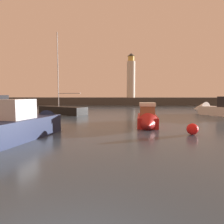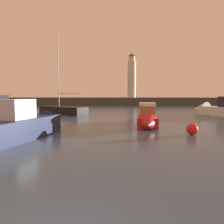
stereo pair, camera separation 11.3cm
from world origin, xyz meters
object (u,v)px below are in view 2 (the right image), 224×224
Objects in this scene: sailboat_moored at (63,110)px; motorboat_1 at (147,119)px; mooring_buoy at (192,129)px; motorboat_0 at (31,124)px; motorboat_3 at (219,109)px; lighthouse at (132,77)px.

motorboat_1 is at bearing -46.33° from sailboat_moored.
mooring_buoy is (2.72, -3.52, -0.28)m from motorboat_1.
motorboat_0 is 9.56× the size of mooring_buoy.
motorboat_0 is 24.89m from motorboat_3.
lighthouse is 39.42m from motorboat_1.
motorboat_3 reaches higher than motorboat_0.
motorboat_0 is at bearing -81.54° from sailboat_moored.
motorboat_3 is (19.83, 15.05, -0.00)m from motorboat_0.
motorboat_0 is at bearing -101.98° from lighthouse.
motorboat_0 is at bearing -152.46° from motorboat_1.
motorboat_1 is 7.28× the size of mooring_buoy.
motorboat_1 reaches higher than mooring_buoy.
motorboat_3 reaches higher than motorboat_1.
motorboat_1 is 4.45m from mooring_buoy.
sailboat_moored is at bearing -112.89° from lighthouse.
motorboat_0 is 9.65m from motorboat_1.
motorboat_3 is 0.73× the size of sailboat_moored.
lighthouse is 44.73m from motorboat_0.
sailboat_moored is at bearing 132.36° from mooring_buoy.
lighthouse is 1.55× the size of motorboat_0.
lighthouse is 30.52m from sailboat_moored.
sailboat_moored is at bearing 177.79° from motorboat_3.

